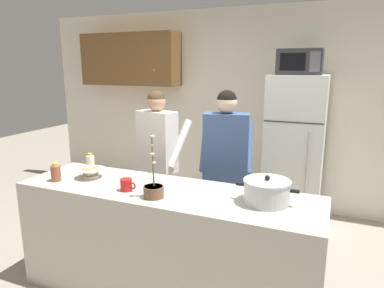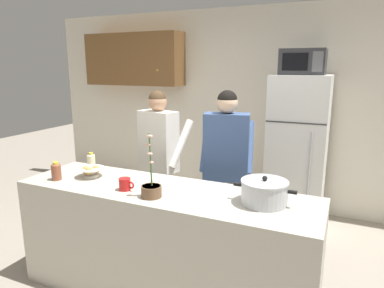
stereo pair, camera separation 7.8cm
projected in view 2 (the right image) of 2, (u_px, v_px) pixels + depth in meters
name	position (u px, v px, depth m)	size (l,w,h in m)	color
back_wall_unit	(226.00, 100.00, 4.70)	(6.00, 0.48, 2.60)	silver
kitchen_island	(164.00, 243.00, 2.79)	(2.40, 0.68, 0.92)	#BCB7A8
refrigerator	(297.00, 152.00, 4.04)	(0.64, 0.68, 1.76)	white
microwave	(303.00, 62.00, 3.79)	(0.48, 0.37, 0.28)	#2D2D30
person_near_pot	(159.00, 149.00, 3.60)	(0.57, 0.50, 1.62)	#33384C
person_by_sink	(226.00, 156.00, 3.26)	(0.57, 0.50, 1.65)	#726656
cooking_pot	(264.00, 192.00, 2.39)	(0.44, 0.33, 0.20)	silver
coffee_mug	(125.00, 184.00, 2.67)	(0.13, 0.09, 0.10)	red
bread_bowl	(91.00, 171.00, 2.98)	(0.24, 0.24, 0.10)	white
bottle_near_edge	(56.00, 171.00, 2.90)	(0.08, 0.08, 0.16)	brown
bottle_mid_counter	(91.00, 160.00, 3.26)	(0.08, 0.08, 0.14)	beige
potted_orchid	(151.00, 188.00, 2.52)	(0.15, 0.15, 0.48)	brown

